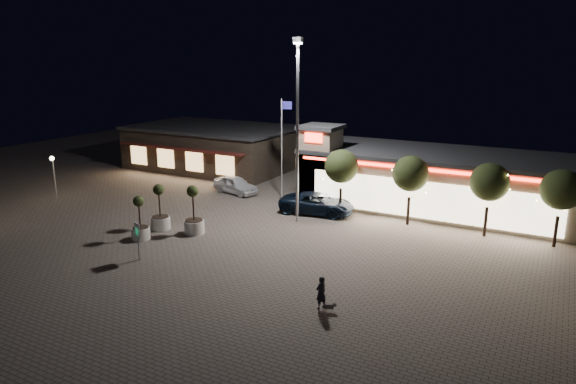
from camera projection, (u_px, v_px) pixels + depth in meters
The scene contains 18 objects.
ground at pixel (204, 253), 30.04m from camera, with size 90.00×90.00×0.00m, color #62574F.
retail_building at pixel (434, 180), 38.53m from camera, with size 20.40×8.40×6.10m.
restaurant_building at pixel (213, 147), 52.92m from camera, with size 16.40×11.00×4.30m.
floodlight_pole at pixel (297, 121), 34.12m from camera, with size 0.60×0.40×12.38m.
flagpole at pixel (283, 140), 40.75m from camera, with size 0.95×0.10×8.00m.
lamp_post_west at pixel (53, 169), 41.11m from camera, with size 0.36×0.36×3.48m.
string_tree_a at pixel (341, 166), 36.63m from camera, with size 2.42×2.42×4.79m.
string_tree_b at pixel (411, 174), 34.33m from camera, with size 2.42×2.42×4.79m.
string_tree_c at pixel (490, 182), 32.02m from camera, with size 2.42×2.42×4.79m.
string_tree_d at pixel (562, 190), 30.18m from camera, with size 2.42×2.42×4.79m.
pickup_truck at pixel (317, 203), 37.53m from camera, with size 2.51×5.44×1.51m, color black.
white_sedan at pixel (235, 185), 43.16m from camera, with size 1.72×4.27×1.46m, color silver.
pedestrian at pixel (321, 293), 23.29m from camera, with size 0.56×0.37×1.55m, color black.
dog at pixel (331, 306), 23.10m from camera, with size 0.54×0.36×0.29m.
planter_left at pixel (160, 215), 34.03m from camera, with size 1.26×1.26×3.10m.
planter_mid at pixel (140, 226), 32.16m from camera, with size 1.15×1.15×2.82m.
planter_right at pixel (194, 219), 33.19m from camera, with size 1.31×1.31×3.23m.
valet_sign at pixel (138, 234), 28.69m from camera, with size 0.69×0.35×2.19m.
Camera 1 is at (17.75, -22.36, 11.15)m, focal length 32.00 mm.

